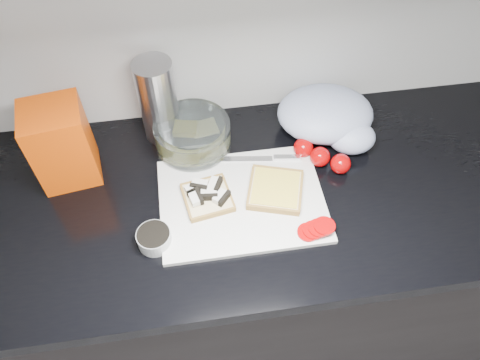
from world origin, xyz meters
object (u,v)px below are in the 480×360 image
bread_bag (62,144)px  steel_canister (158,101)px  glass_bowl (193,136)px  cutting_board (242,201)px

bread_bag → steel_canister: steel_canister is taller
glass_bowl → cutting_board: bearing=-63.5°
cutting_board → bread_bag: (-0.42, 0.16, 0.10)m
bread_bag → steel_canister: bearing=15.8°
bread_bag → cutting_board: bearing=-29.2°
glass_bowl → bread_bag: size_ratio=0.92×
cutting_board → steel_canister: size_ratio=1.70×
cutting_board → glass_bowl: 0.23m
glass_bowl → steel_canister: steel_canister is taller
cutting_board → steel_canister: steel_canister is taller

